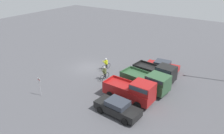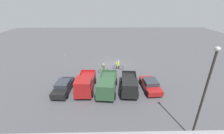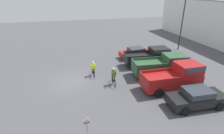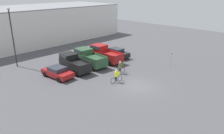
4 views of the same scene
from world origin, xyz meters
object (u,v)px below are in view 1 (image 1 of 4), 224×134
(pickup_truck_1, at_px, (148,81))
(cyclist_0, at_px, (105,73))
(cyclist_1, at_px, (106,64))
(sedan_0, at_px, (162,66))
(pickup_truck_0, at_px, (157,72))
(pickup_truck_2, at_px, (133,90))
(sedan_1, at_px, (117,107))
(fire_lane_sign, at_px, (40,84))

(pickup_truck_1, distance_m, cyclist_0, 5.50)
(cyclist_0, xyz_separation_m, cyclist_1, (-2.40, -1.53, -0.05))
(sedan_0, height_order, pickup_truck_0, pickup_truck_0)
(cyclist_0, relative_size, cyclist_1, 0.96)
(pickup_truck_0, distance_m, cyclist_1, 6.96)
(pickup_truck_2, xyz_separation_m, sedan_1, (2.79, -0.01, -0.46))
(cyclist_0, distance_m, cyclist_1, 2.84)
(cyclist_0, bearing_deg, fire_lane_sign, -26.31)
(pickup_truck_2, bearing_deg, cyclist_0, -113.04)
(sedan_0, distance_m, cyclist_0, 7.87)
(sedan_0, relative_size, cyclist_1, 2.39)
(sedan_0, relative_size, pickup_truck_1, 0.78)
(pickup_truck_0, distance_m, sedan_1, 8.37)
(pickup_truck_2, height_order, sedan_1, pickup_truck_2)
(sedan_1, bearing_deg, pickup_truck_0, 178.59)
(pickup_truck_0, xyz_separation_m, pickup_truck_2, (5.57, -0.20, 0.08))
(pickup_truck_1, relative_size, fire_lane_sign, 2.57)
(pickup_truck_2, relative_size, sedan_1, 1.18)
(cyclist_1, bearing_deg, fire_lane_sign, -11.36)
(pickup_truck_2, distance_m, cyclist_1, 8.11)
(fire_lane_sign, bearing_deg, sedan_0, 147.90)
(cyclist_0, bearing_deg, pickup_truck_1, 96.04)
(sedan_0, relative_size, sedan_1, 0.98)
(pickup_truck_2, relative_size, fire_lane_sign, 2.41)
(pickup_truck_0, xyz_separation_m, cyclist_0, (3.38, -5.35, -0.27))
(pickup_truck_1, relative_size, pickup_truck_2, 1.06)
(sedan_1, distance_m, fire_lane_sign, 8.76)
(sedan_1, bearing_deg, pickup_truck_2, 179.88)
(sedan_0, distance_m, sedan_1, 11.20)
(sedan_0, relative_size, cyclist_0, 2.50)
(pickup_truck_0, bearing_deg, pickup_truck_1, 2.25)
(cyclist_0, bearing_deg, sedan_0, 142.26)
(pickup_truck_1, xyz_separation_m, pickup_truck_2, (2.77, -0.31, 0.04))
(pickup_truck_1, relative_size, sedan_1, 1.25)
(pickup_truck_1, height_order, cyclist_1, pickup_truck_1)
(pickup_truck_1, relative_size, cyclist_1, 3.06)
(pickup_truck_1, height_order, cyclist_0, pickup_truck_1)
(pickup_truck_1, height_order, sedan_1, pickup_truck_1)
(cyclist_0, bearing_deg, cyclist_1, -147.43)
(pickup_truck_0, bearing_deg, sedan_1, -1.41)
(sedan_1, bearing_deg, cyclist_0, -134.07)
(pickup_truck_0, height_order, pickup_truck_1, pickup_truck_1)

